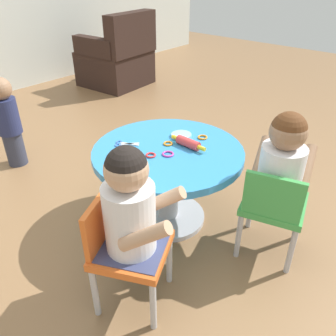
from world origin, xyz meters
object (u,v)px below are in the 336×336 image
(child_chair_right, at_px, (273,206))
(toddler_standing, at_px, (8,120))
(seated_child_right, at_px, (282,163))
(seated_child_left, at_px, (130,206))
(craft_scissors, at_px, (123,144))
(craft_table, at_px, (168,169))
(rolling_pin, at_px, (188,143))
(armchair_dark, at_px, (118,59))
(child_chair_left, at_px, (124,247))

(child_chair_right, xyz_separation_m, toddler_standing, (-0.38, 1.88, 0.05))
(child_chair_right, height_order, seated_child_right, seated_child_right)
(seated_child_left, xyz_separation_m, craft_scissors, (0.41, 0.49, -0.05))
(seated_child_right, height_order, craft_scissors, seated_child_right)
(seated_child_right, bearing_deg, craft_table, 106.21)
(toddler_standing, xyz_separation_m, rolling_pin, (0.35, -1.37, 0.14))
(craft_table, xyz_separation_m, seated_child_right, (0.17, -0.57, 0.18))
(seated_child_left, bearing_deg, craft_scissors, 49.65)
(seated_child_left, height_order, armchair_dark, armchair_dark)
(craft_table, distance_m, rolling_pin, 0.19)
(child_chair_right, distance_m, armchair_dark, 3.08)
(craft_table, distance_m, craft_scissors, 0.28)
(seated_child_left, relative_size, armchair_dark, 0.60)
(craft_table, xyz_separation_m, armchair_dark, (1.57, 2.15, -0.04))
(seated_child_right, distance_m, toddler_standing, 1.93)
(toddler_standing, height_order, craft_scissors, toddler_standing)
(toddler_standing, bearing_deg, seated_child_right, -77.35)
(seated_child_right, relative_size, armchair_dark, 0.60)
(child_chair_right, relative_size, toddler_standing, 0.80)
(craft_table, relative_size, craft_scissors, 5.96)
(child_chair_right, bearing_deg, seated_child_right, 15.71)
(child_chair_left, xyz_separation_m, craft_scissors, (0.43, 0.45, 0.17))
(craft_table, height_order, armchair_dark, armchair_dark)
(seated_child_right, xyz_separation_m, armchair_dark, (1.40, 2.71, -0.22))
(armchair_dark, xyz_separation_m, rolling_pin, (-1.48, -2.21, 0.19))
(craft_table, xyz_separation_m, rolling_pin, (0.09, -0.07, 0.15))
(toddler_standing, bearing_deg, child_chair_right, -78.53)
(seated_child_left, bearing_deg, child_chair_left, 115.72)
(armchair_dark, bearing_deg, seated_child_right, -117.34)
(child_chair_left, bearing_deg, rolling_pin, 14.04)
(seated_child_left, bearing_deg, child_chair_right, -25.78)
(armchair_dark, distance_m, toddler_standing, 2.01)
(seated_child_right, bearing_deg, armchair_dark, 62.66)
(child_chair_left, xyz_separation_m, rolling_pin, (0.64, 0.16, 0.19))
(craft_table, height_order, rolling_pin, rolling_pin)
(toddler_standing, bearing_deg, armchair_dark, 24.82)
(seated_child_left, relative_size, child_chair_right, 0.95)
(rolling_pin, bearing_deg, toddler_standing, 104.24)
(craft_scissors, bearing_deg, child_chair_left, -133.71)
(craft_table, height_order, toddler_standing, toddler_standing)
(child_chair_right, height_order, craft_scissors, child_chair_right)
(child_chair_right, distance_m, toddler_standing, 1.92)
(seated_child_left, distance_m, craft_scissors, 0.64)
(toddler_standing, bearing_deg, craft_table, -78.93)
(child_chair_left, relative_size, seated_child_left, 1.05)
(armchair_dark, bearing_deg, child_chair_right, -117.88)
(child_chair_right, distance_m, rolling_pin, 0.55)
(child_chair_left, distance_m, seated_child_right, 0.82)
(seated_child_right, relative_size, toddler_standing, 0.76)
(rolling_pin, bearing_deg, craft_table, 144.79)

